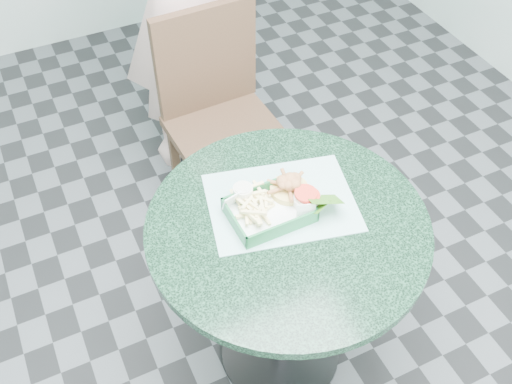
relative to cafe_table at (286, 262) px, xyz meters
name	(u,v)px	position (x,y,z in m)	size (l,w,h in m)	color
floor	(280,352)	(0.00, 0.00, -0.58)	(4.00, 5.00, 0.02)	#303335
cafe_table	(286,262)	(0.00, 0.00, 0.00)	(0.83, 0.83, 0.75)	#363538
dining_chair	(218,107)	(0.13, 0.85, -0.05)	(0.43, 0.43, 0.93)	black
placemat	(281,207)	(0.02, 0.08, 0.17)	(0.43, 0.32, 0.00)	#91C7C3
food_basket	(269,217)	(-0.04, 0.05, 0.19)	(0.23, 0.17, 0.05)	#1B6937
crab_sandwich	(290,189)	(0.05, 0.09, 0.22)	(0.12, 0.12, 0.07)	tan
fries_pile	(255,207)	(-0.07, 0.08, 0.21)	(0.11, 0.12, 0.04)	#FFEB9C
sauce_ramekin	(243,195)	(-0.08, 0.13, 0.22)	(0.06, 0.06, 0.03)	white
garnish_cup	(311,204)	(0.08, 0.02, 0.21)	(0.12, 0.12, 0.05)	white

